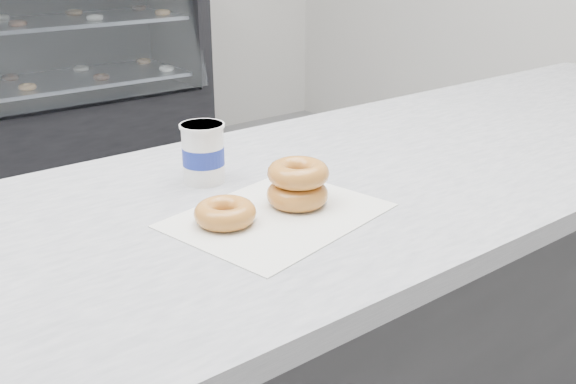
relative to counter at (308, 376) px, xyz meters
name	(u,v)px	position (x,y,z in m)	size (l,w,h in m)	color
counter	(308,376)	(0.00, 0.00, 0.00)	(3.06, 0.76, 0.90)	#333335
wax_paper	(278,215)	(-0.14, -0.09, 0.45)	(0.34, 0.26, 0.00)	silver
donut_single	(225,213)	(-0.23, -0.06, 0.47)	(0.10, 0.10, 0.04)	gold
donut_stack	(298,184)	(-0.09, -0.07, 0.49)	(0.15, 0.15, 0.07)	gold
coffee_cup	(203,152)	(-0.16, 0.13, 0.51)	(0.10, 0.10, 0.11)	white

